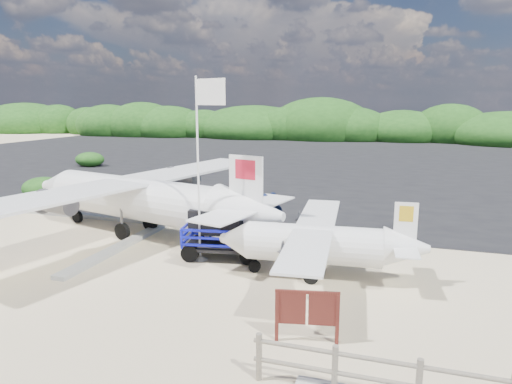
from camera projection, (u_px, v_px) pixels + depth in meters
ground at (216, 274)px, 14.71m from camera, size 160.00×160.00×0.00m
asphalt_apron at (339, 161)px, 42.76m from camera, size 90.00×50.00×0.04m
lagoon at (28, 237)px, 18.78m from camera, size 9.00×7.00×0.40m
vegetation_band at (361, 140)px, 66.14m from camera, size 124.00×8.00×4.40m
baggage_cart at (223, 258)px, 16.30m from camera, size 3.13×2.10×1.45m
flagpole at (200, 259)px, 16.11m from camera, size 1.37×0.91×6.32m
signboard at (306, 342)px, 10.58m from camera, size 1.57×0.45×1.29m
crew_a at (265, 217)px, 18.20m from camera, size 0.83×0.70×1.92m
crew_b at (207, 217)px, 18.88m from camera, size 0.89×0.75×1.60m
crew_c at (273, 215)px, 18.56m from camera, size 1.18×0.70×1.89m
aircraft_large at (476, 181)px, 31.95m from camera, size 18.76×18.76×4.65m
aircraft_small at (280, 151)px, 51.22m from camera, size 7.32×7.32×2.44m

